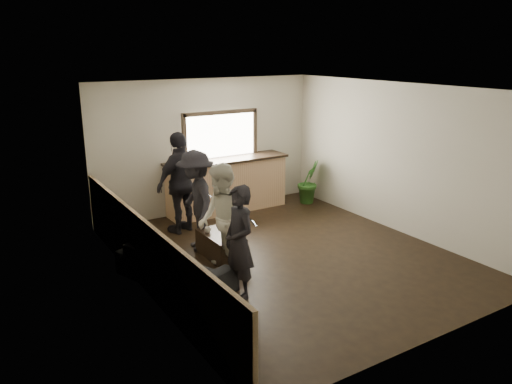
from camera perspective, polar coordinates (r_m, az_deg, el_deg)
ground at (r=8.56m, az=3.66°, el=-7.25°), size 5.00×6.00×0.01m
room_shell at (r=7.70m, az=-0.63°, el=1.65°), size 5.01×6.01×2.80m
bar_counter at (r=10.67m, az=-3.35°, el=1.18°), size 2.70×0.68×2.13m
sofa at (r=7.62m, az=-9.38°, el=-8.28°), size 1.33×2.02×0.55m
coffee_table at (r=8.45m, az=-4.03°, el=-6.09°), size 0.52×0.92×0.40m
cup_a at (r=8.45m, az=-5.56°, el=-4.33°), size 0.12×0.12×0.09m
cup_b at (r=8.36m, az=-2.87°, el=-4.49°), size 0.11×0.11×0.09m
potted_plant at (r=11.32m, az=6.04°, el=1.21°), size 0.65×0.58×0.99m
person_a at (r=6.93m, az=-1.93°, el=-5.75°), size 0.47×0.60×1.62m
person_b at (r=7.56m, az=-3.94°, el=-3.34°), size 0.85×0.99×1.76m
person_c at (r=8.62m, az=-6.86°, el=-0.97°), size 0.85×1.23×1.75m
person_d at (r=9.46m, az=-8.55°, el=1.06°), size 1.22×0.81×1.92m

